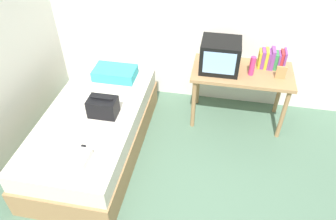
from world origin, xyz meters
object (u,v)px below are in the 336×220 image
Objects in this scene: picture_frame at (281,73)px; folded_towel at (73,158)px; desk at (241,77)px; handbag at (103,107)px; book_row at (272,59)px; pillow at (115,73)px; tv at (220,55)px; bed at (95,131)px; magazine at (70,139)px; remote_dark at (81,151)px; water_bottle at (252,66)px.

picture_frame is 2.36m from folded_towel.
handbag is at bearing -149.56° from desk.
picture_frame reaches higher than handbag.
folded_towel is at bearing -94.30° from handbag.
book_row is at bearing 112.31° from picture_frame.
handbag reaches higher than folded_towel.
tv is at bearing 5.90° from pillow.
magazine reaches higher than bed.
folded_towel is (-0.05, -0.67, -0.06)m from handbag.
book_row is 2.35m from remote_dark.
water_bottle is at bearing 27.14° from handbag.
remote_dark is 0.56× the size of folded_towel.
desk is 5.14× the size of water_bottle.
bed is 0.41m from handbag.
water_bottle reaches higher than magazine.
bed is 12.99× the size of picture_frame.
desk is 2.10m from folded_towel.
desk is 2.01m from remote_dark.
picture_frame is 0.51× the size of handbag.
folded_towel is (-1.78, -1.64, -0.26)m from book_row.
book_row is 0.24m from picture_frame.
picture_frame is at bearing -11.84° from desk.
handbag reaches higher than remote_dark.
handbag reaches higher than magazine.
remote_dark is at bearing -86.93° from pillow.
folded_towel is (0.05, -1.36, -0.03)m from pillow.
book_row is 1.03× the size of magazine.
tv is at bearing 172.73° from water_bottle.
tv is 1.93m from folded_towel.
water_bottle reaches higher than remote_dark.
tv is 0.38m from water_bottle.
folded_towel is (-1.87, -1.42, -0.23)m from picture_frame.
book_row reaches higher than picture_frame.
water_bottle is at bearing -138.60° from book_row.
folded_towel is at bearing -81.80° from bed.
tv is at bearing 174.05° from picture_frame.
remote_dark is (0.07, -1.25, -0.05)m from pillow.
desk is at bearing 5.35° from pillow.
picture_frame is 1.93m from pillow.
bed is 0.77m from pillow.
book_row is at bearing 23.76° from desk.
desk is at bearing 2.89° from tv.
picture_frame reaches higher than bed.
desk is at bearing 168.16° from picture_frame.
water_bottle is 2.11m from magazine.
handbag reaches higher than pillow.
desk is at bearing 145.59° from water_bottle.
water_bottle is 0.81× the size of folded_towel.
pillow is 1.69× the size of handbag.
picture_frame is (0.68, -0.07, -0.10)m from tv.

